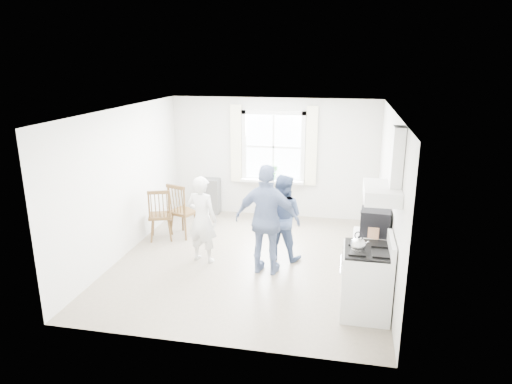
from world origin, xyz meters
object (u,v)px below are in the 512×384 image
windsor_chair_a (160,210)px  windsor_chair_b (179,205)px  person_left (202,219)px  low_cabinet (369,262)px  stereo_stack (375,222)px  person_right (267,220)px  person_mid (282,217)px  gas_stove (366,281)px

windsor_chair_a → windsor_chair_b: windsor_chair_b is taller
windsor_chair_b → person_left: 1.24m
low_cabinet → stereo_stack: 0.64m
person_right → person_mid: bearing=-98.1°
person_left → person_right: size_ratio=0.84×
low_cabinet → windsor_chair_a: 4.03m
stereo_stack → windsor_chair_a: stereo_stack is taller
stereo_stack → windsor_chair_b: bearing=158.1°
windsor_chair_a → person_left: person_left is taller
low_cabinet → person_right: person_right is taller
person_left → person_mid: size_ratio=1.01×
windsor_chair_a → windsor_chair_b: size_ratio=0.95×
gas_stove → stereo_stack: stereo_stack is taller
windsor_chair_b → person_mid: bearing=-14.7°
windsor_chair_b → gas_stove: bearing=-31.6°
gas_stove → stereo_stack: (0.11, 0.70, 0.60)m
person_left → windsor_chair_a: bearing=-20.5°
stereo_stack → windsor_chair_a: 4.09m
windsor_chair_a → person_left: bearing=-33.7°
windsor_chair_b → person_right: (1.94, -1.17, 0.24)m
low_cabinet → windsor_chair_a: windsor_chair_a is taller
low_cabinet → windsor_chair_b: windsor_chair_b is taller
gas_stove → low_cabinet: 0.70m
windsor_chair_b → person_mid: 2.16m
gas_stove → low_cabinet: bearing=84.3°
person_left → person_mid: (1.31, 0.41, -0.01)m
stereo_stack → person_left: 2.88m
low_cabinet → person_left: 2.83m
low_cabinet → person_mid: (-1.46, 0.89, 0.31)m
gas_stove → stereo_stack: 0.93m
low_cabinet → person_mid: size_ratio=0.60×
stereo_stack → person_right: person_right is taller
windsor_chair_a → person_right: bearing=-22.5°
gas_stove → windsor_chair_a: 4.23m
windsor_chair_a → person_left: size_ratio=0.68×
stereo_stack → windsor_chair_a: size_ratio=0.43×
gas_stove → person_left: (-2.70, 1.18, 0.28)m
windsor_chair_a → gas_stove: bearing=-26.7°
low_cabinet → windsor_chair_b: 3.84m
low_cabinet → windsor_chair_a: size_ratio=0.87×
person_mid → person_right: size_ratio=0.83×
windsor_chair_a → windsor_chair_b: bearing=39.9°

